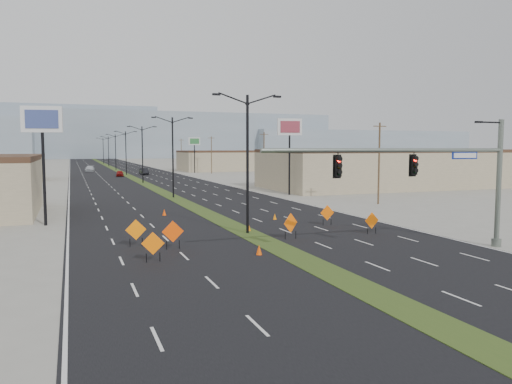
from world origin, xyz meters
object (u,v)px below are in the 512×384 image
object	(u,v)px
construction_sign_0	(136,231)
pole_sign_east_far	(194,144)
cone_1	(248,227)
pole_sign_west	(42,128)
signal_mast	(439,172)
cone_3	(164,212)
streetlight_2	(142,152)
construction_sign_1	(153,244)
construction_sign_3	(291,224)
streetlight_3	(126,151)
streetlight_6	(103,150)
streetlight_5	(108,150)
car_far	(90,169)
pole_sign_east_near	(290,132)
streetlight_0	(248,159)
cone_2	(275,217)
car_mid	(144,172)
construction_sign_5	(327,213)
streetlight_4	(116,151)
cone_0	(259,250)
construction_sign_2	(173,232)
streetlight_1	(173,154)
car_left	(120,174)

from	to	relation	value
construction_sign_0	pole_sign_east_far	world-z (taller)	pole_sign_east_far
cone_1	pole_sign_west	world-z (taller)	pole_sign_west
signal_mast	cone_3	world-z (taller)	signal_mast
streetlight_2	construction_sign_1	world-z (taller)	streetlight_2
construction_sign_3	pole_sign_east_far	distance (m)	92.81
signal_mast	pole_sign_east_far	distance (m)	98.60
streetlight_3	cone_3	world-z (taller)	streetlight_3
streetlight_6	streetlight_5	bearing A→B (deg)	-90.00
car_far	pole_sign_east_near	distance (m)	80.30
streetlight_0	cone_3	distance (m)	13.44
cone_1	cone_2	bearing A→B (deg)	49.65
car_mid	pole_sign_east_far	world-z (taller)	pole_sign_east_far
construction_sign_5	cone_3	distance (m)	15.35
car_mid	cone_2	distance (m)	77.73
streetlight_6	streetlight_4	bearing A→B (deg)	-90.00
streetlight_6	cone_2	bearing A→B (deg)	-88.39
construction_sign_5	pole_sign_west	xyz separation A→B (m)	(-21.30, 7.89, 6.81)
construction_sign_5	streetlight_4	bearing A→B (deg)	93.17
cone_0	cone_3	size ratio (longest dim) A/B	0.98
cone_3	car_far	bearing A→B (deg)	92.09
streetlight_0	pole_sign_east_near	xyz separation A→B (m)	(15.21, 26.46, 2.84)
streetlight_0	construction_sign_2	size ratio (longest dim) A/B	5.61
streetlight_1	cone_0	world-z (taller)	streetlight_1
pole_sign_east_far	pole_sign_east_near	bearing A→B (deg)	-69.66
cone_2	pole_sign_east_near	distance (m)	24.57
pole_sign_west	pole_sign_east_near	xyz separation A→B (m)	(29.21, 17.17, 0.48)
cone_3	streetlight_1	bearing A→B (deg)	76.13
construction_sign_0	streetlight_6	bearing A→B (deg)	86.13
streetlight_6	streetlight_3	bearing A→B (deg)	-90.00
car_left	pole_sign_east_near	world-z (taller)	pole_sign_east_near
streetlight_3	cone_1	world-z (taller)	streetlight_3
construction_sign_1	construction_sign_3	size ratio (longest dim) A/B	0.93
streetlight_4	construction_sign_3	world-z (taller)	streetlight_4
streetlight_4	pole_sign_east_near	xyz separation A→B (m)	(15.21, -85.54, 2.84)
streetlight_1	construction_sign_0	distance (m)	31.54
construction_sign_2	car_far	bearing A→B (deg)	92.72
streetlight_6	cone_0	size ratio (longest dim) A/B	16.47
signal_mast	pole_sign_east_far	size ratio (longest dim) A/B	1.84
streetlight_1	streetlight_5	distance (m)	112.00
streetlight_6	cone_3	world-z (taller)	streetlight_6
streetlight_0	streetlight_5	size ratio (longest dim) A/B	1.00
signal_mast	construction_sign_3	distance (m)	10.18
streetlight_2	streetlight_3	size ratio (longest dim) A/B	1.00
cone_0	cone_2	world-z (taller)	cone_0
construction_sign_3	pole_sign_west	size ratio (longest dim) A/B	0.19
car_mid	streetlight_1	bearing A→B (deg)	-96.57
pole_sign_east_near	streetlight_3	bearing A→B (deg)	114.37
signal_mast	streetlight_2	distance (m)	66.56
streetlight_0	streetlight_6	bearing A→B (deg)	90.00
streetlight_0	streetlight_6	distance (m)	168.00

